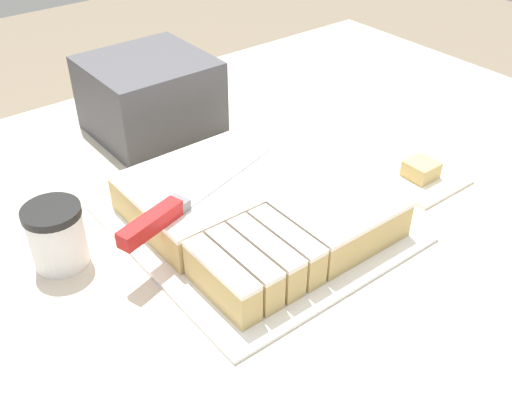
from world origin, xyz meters
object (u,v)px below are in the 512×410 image
at_px(cake, 256,203).
at_px(knife, 170,209).
at_px(coffee_cup, 57,236).
at_px(brownie, 421,169).
at_px(cake_board, 256,222).
at_px(storage_box, 150,96).

relative_size(cake, knife, 1.07).
distance_m(coffee_cup, brownie, 0.56).
bearing_deg(cake_board, cake, 47.62).
xyz_separation_m(cake, knife, (-0.13, 0.02, 0.04)).
distance_m(cake_board, storage_box, 0.35).
xyz_separation_m(knife, coffee_cup, (-0.13, 0.07, -0.03)).
relative_size(cake_board, knife, 1.27).
xyz_separation_m(cake, coffee_cup, (-0.26, 0.09, 0.01)).
bearing_deg(coffee_cup, brownie, -17.02).
height_order(cake_board, knife, knife).
xyz_separation_m(coffee_cup, storage_box, (0.28, 0.25, 0.02)).
height_order(cake, knife, knife).
xyz_separation_m(knife, brownie, (0.41, -0.09, -0.05)).
bearing_deg(cake_board, knife, 170.41).
xyz_separation_m(cake, brownie, (0.28, -0.07, -0.01)).
xyz_separation_m(knife, storage_box, (0.15, 0.32, -0.00)).
bearing_deg(knife, brownie, -29.03).
height_order(cake, brownie, cake).
xyz_separation_m(cake, storage_box, (0.02, 0.34, 0.03)).
bearing_deg(cake_board, coffee_cup, 159.69).
bearing_deg(coffee_cup, cake_board, -20.31).
bearing_deg(knife, cake, -24.54).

